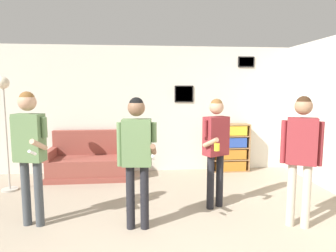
% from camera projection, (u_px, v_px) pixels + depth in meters
% --- Properties ---
extents(wall_back, '(8.58, 0.08, 2.70)m').
position_uv_depth(wall_back, '(150.00, 109.00, 6.49)').
color(wall_back, silver).
rests_on(wall_back, ground_plane).
extents(couch, '(1.59, 0.80, 0.93)m').
position_uv_depth(couch, '(89.00, 163.00, 6.09)').
color(couch, brown).
rests_on(couch, ground_plane).
extents(bookshelf, '(0.82, 0.30, 1.04)m').
position_uv_depth(bookshelf, '(230.00, 148.00, 6.54)').
color(bookshelf, olive).
rests_on(bookshelf, ground_plane).
extents(floor_lamp, '(0.28, 0.28, 2.00)m').
position_uv_depth(floor_lamp, '(5.00, 110.00, 5.15)').
color(floor_lamp, '#ADA89E').
rests_on(floor_lamp, ground_plane).
extents(person_player_foreground_left, '(0.49, 0.54, 1.76)m').
position_uv_depth(person_player_foreground_left, '(29.00, 144.00, 3.83)').
color(person_player_foreground_left, '#3D4247').
rests_on(person_player_foreground_left, ground_plane).
extents(person_player_foreground_center, '(0.50, 0.49, 1.69)m').
position_uv_depth(person_player_foreground_center, '(137.00, 149.00, 3.74)').
color(person_player_foreground_center, black).
rests_on(person_player_foreground_center, ground_plane).
extents(person_watcher_holding_cup, '(0.46, 0.54, 1.65)m').
position_uv_depth(person_watcher_holding_cup, '(216.00, 142.00, 4.44)').
color(person_watcher_holding_cup, black).
rests_on(person_watcher_holding_cup, ground_plane).
extents(person_spectator_near_bookshelf, '(0.45, 0.34, 1.71)m').
position_uv_depth(person_spectator_near_bookshelf, '(301.00, 148.00, 3.80)').
color(person_spectator_near_bookshelf, '#B7AD99').
rests_on(person_spectator_near_bookshelf, ground_plane).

